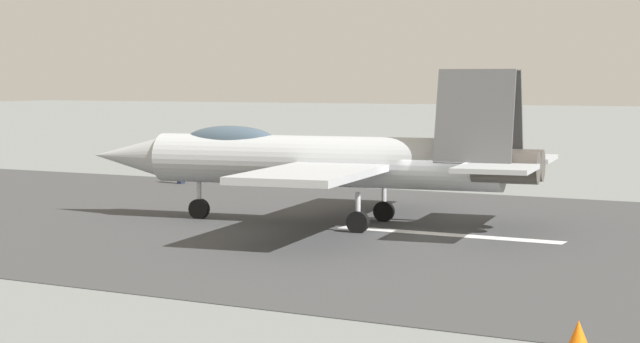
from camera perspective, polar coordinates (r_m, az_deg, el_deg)
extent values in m
plane|color=slate|center=(36.11, 6.20, -3.38)|extent=(400.00, 400.00, 0.00)
cube|color=#3D3E40|center=(36.11, 6.20, -3.36)|extent=(240.00, 26.00, 0.02)
cube|color=white|center=(35.95, 6.85, -3.39)|extent=(8.00, 0.70, 0.00)
cylinder|color=#ACB1B5|center=(38.03, 0.20, 0.56)|extent=(13.04, 3.75, 1.81)
cone|color=#ACB1B5|center=(41.34, -10.25, 0.82)|extent=(3.18, 1.97, 1.54)
ellipsoid|color=#3F5160|center=(39.34, -4.82, 1.68)|extent=(3.73, 1.63, 1.10)
cylinder|color=#47423D|center=(35.84, 9.94, 0.23)|extent=(2.34, 1.42, 1.10)
cylinder|color=#47423D|center=(36.93, 10.23, 0.36)|extent=(2.34, 1.42, 1.10)
cube|color=#ACB1B5|center=(33.85, -0.51, -0.14)|extent=(4.33, 6.84, 0.24)
cube|color=#ACB1B5|center=(41.64, 3.37, 0.78)|extent=(4.33, 6.84, 0.24)
cube|color=#ACB1B5|center=(34.02, 9.42, 0.16)|extent=(2.80, 3.13, 0.16)
cube|color=#ACB1B5|center=(38.74, 10.67, 0.70)|extent=(2.80, 3.13, 0.16)
cube|color=#4C4D4E|center=(35.59, 8.31, 2.96)|extent=(2.71, 1.33, 3.14)
cube|color=#4C4D4E|center=(37.35, 8.85, 3.04)|extent=(2.71, 1.33, 3.14)
cylinder|color=silver|center=(40.09, -6.52, -1.56)|extent=(0.18, 0.18, 1.40)
cylinder|color=black|center=(40.13, -6.51, -2.01)|extent=(0.80, 0.41, 0.76)
cylinder|color=silver|center=(36.11, 2.05, -2.23)|extent=(0.18, 0.18, 1.40)
cylinder|color=black|center=(36.15, 2.05, -2.74)|extent=(0.80, 0.41, 0.76)
cylinder|color=silver|center=(39.16, 3.46, -1.69)|extent=(0.18, 0.18, 1.40)
cylinder|color=black|center=(39.19, 3.46, -2.15)|extent=(0.80, 0.41, 0.76)
cube|color=#1E2338|center=(53.99, -7.48, -0.21)|extent=(0.24, 0.36, 0.88)
cube|color=orange|center=(53.94, -7.49, 0.48)|extent=(0.50, 0.51, 0.60)
sphere|color=tan|center=(53.91, -7.50, 0.96)|extent=(0.22, 0.22, 0.22)
cylinder|color=orange|center=(54.24, -7.53, 0.46)|extent=(0.10, 0.10, 0.56)
cylinder|color=orange|center=(53.65, -7.45, 0.42)|extent=(0.10, 0.10, 0.56)
cone|color=orange|center=(21.30, 13.73, -8.50)|extent=(0.44, 0.44, 0.55)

